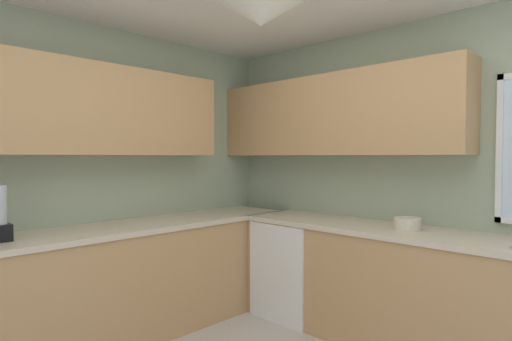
% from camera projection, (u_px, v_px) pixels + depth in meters
% --- Properties ---
extents(room_shell, '(4.12, 3.90, 2.58)m').
position_uv_depth(room_shell, '(238.00, 102.00, 2.89)').
color(room_shell, '#9EAD8E').
rests_on(room_shell, ground_plane).
extents(counter_run_left, '(0.65, 3.51, 0.90)m').
position_uv_depth(counter_run_left, '(99.00, 287.00, 3.12)').
color(counter_run_left, tan).
rests_on(counter_run_left, ground_plane).
extents(counter_run_back, '(3.21, 0.65, 0.90)m').
position_uv_depth(counter_run_back, '(437.00, 297.00, 2.92)').
color(counter_run_back, tan).
rests_on(counter_run_back, ground_plane).
extents(dishwasher, '(0.60, 0.60, 0.85)m').
position_uv_depth(dishwasher, '(296.00, 268.00, 3.77)').
color(dishwasher, white).
rests_on(dishwasher, ground_plane).
extents(bowl, '(0.20, 0.20, 0.09)m').
position_uv_depth(bowl, '(407.00, 224.00, 3.05)').
color(bowl, beige).
rests_on(bowl, counter_run_back).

